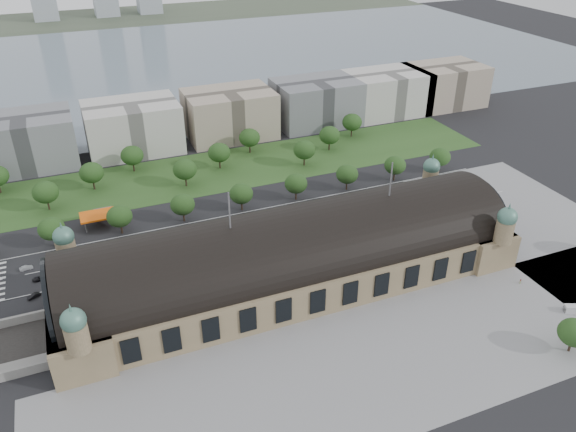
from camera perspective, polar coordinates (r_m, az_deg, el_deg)
name	(u,v)px	position (r m, az deg, el deg)	size (l,w,h in m)	color
ground	(292,282)	(188.51, 0.38, -6.68)	(900.00, 900.00, 0.00)	black
station	(292,256)	(182.57, 0.39, -4.09)	(150.00, 48.40, 44.30)	#937D5B
plaza_south	(386,362)	(162.68, 9.93, -14.36)	(190.00, 48.00, 0.12)	gray
plaza_east	(533,222)	(241.25, 23.59, -0.58)	(56.00, 100.00, 0.12)	gray
road_slab	(204,238)	(213.65, -8.54, -2.19)	(260.00, 26.00, 0.10)	black
grass_belt	(184,176)	(261.93, -10.57, 3.98)	(300.00, 45.00, 0.10)	#2D5020
petrol_station	(101,215)	(232.29, -18.42, 0.14)	(14.00, 13.00, 5.05)	#ED5C0D
lake	(141,64)	(455.52, -14.70, 14.71)	(700.00, 320.00, 0.08)	slate
far_shore	(109,17)	(650.01, -17.74, 18.67)	(700.00, 120.00, 0.14)	#44513D
office_2	(24,142)	(291.25, -25.22, 6.85)	(45.00, 32.00, 24.00)	gray
office_3	(133,127)	(291.85, -15.47, 8.72)	(45.00, 32.00, 24.00)	beige
office_4	(230,114)	(300.88, -5.95, 10.28)	(45.00, 32.00, 24.00)	tan
office_5	(316,102)	(317.62, 2.87, 11.47)	(45.00, 32.00, 24.00)	gray
office_6	(386,93)	(338.34, 9.96, 12.23)	(45.00, 32.00, 24.00)	beige
office_7	(444,85)	(360.49, 15.54, 12.70)	(45.00, 32.00, 24.00)	tan
tree_row_2	(51,229)	(219.73, -22.90, -1.21)	(9.60, 9.60, 11.52)	#2D2116
tree_row_3	(119,216)	(219.56, -16.75, -0.02)	(9.60, 9.60, 11.52)	#2D2116
tree_row_4	(183,205)	(222.01, -10.66, 1.15)	(9.60, 9.60, 11.52)	#2D2116
tree_row_5	(241,194)	(226.98, -4.77, 2.27)	(9.60, 9.60, 11.52)	#2D2116
tree_row_6	(296,184)	(234.32, 0.82, 3.31)	(9.60, 9.60, 11.52)	#2D2116
tree_row_7	(347,174)	(243.81, 6.03, 4.25)	(9.60, 9.60, 11.52)	#2D2116
tree_row_8	(395,165)	(255.21, 10.83, 5.08)	(9.60, 9.60, 11.52)	#2D2116
tree_row_9	(440,157)	(268.28, 15.20, 5.81)	(9.60, 9.60, 11.52)	#2D2116
tree_belt_3	(45,192)	(246.23, -23.42, 2.23)	(10.40, 10.40, 12.48)	#2D2116
tree_belt_4	(92,173)	(256.76, -19.33, 4.18)	(10.40, 10.40, 12.48)	#2D2116
tree_belt_5	(132,155)	(268.76, -15.57, 5.95)	(10.40, 10.40, 12.48)	#2D2116
tree_belt_6	(185,169)	(249.45, -10.44, 4.68)	(10.40, 10.40, 12.48)	#2D2116
tree_belt_7	(219,153)	(263.99, -7.01, 6.41)	(10.40, 10.40, 12.48)	#2D2116
tree_belt_8	(250,138)	(279.57, -3.93, 7.94)	(10.40, 10.40, 12.48)	#2D2116
tree_belt_9	(304,150)	(265.18, 1.67, 6.74)	(10.40, 10.40, 12.48)	#2D2116
tree_belt_10	(330,135)	(282.75, 4.25, 8.19)	(10.40, 10.40, 12.48)	#2D2116
tree_belt_11	(352,122)	(300.98, 6.53, 9.45)	(10.40, 10.40, 12.48)	#2D2116
tree_plaza_s	(574,333)	(177.57, 27.09, -10.51)	(9.00, 9.00, 10.64)	#2D2116
traffic_car_1	(26,268)	(213.62, -25.07, -4.80)	(1.50, 4.30, 1.42)	#92959B
traffic_car_2	(40,278)	(206.26, -23.89, -5.82)	(2.29, 4.97, 1.38)	black
traffic_car_5	(329,201)	(235.26, 4.15, 1.52)	(1.63, 4.67, 1.54)	slate
traffic_car_6	(425,198)	(244.10, 13.79, 1.79)	(2.63, 5.70, 1.58)	silver
parked_car_0	(34,296)	(198.71, -24.43, -7.41)	(1.47, 4.23, 1.39)	black
parked_car_1	(69,290)	(197.02, -21.39, -6.99)	(2.58, 5.59, 1.55)	maroon
parked_car_2	(134,271)	(199.13, -15.33, -5.39)	(2.23, 5.48, 1.59)	#171A41
parked_car_3	(113,276)	(198.90, -17.37, -5.81)	(1.76, 4.39, 1.49)	#4E5155
parked_car_4	(134,278)	(195.81, -15.34, -6.07)	(1.64, 4.70, 1.55)	#BCBCBE
parked_car_5	(160,266)	(199.87, -12.90, -4.95)	(2.12, 4.59, 1.28)	#9A9DA3
parked_car_6	(189,259)	(201.06, -10.02, -4.32)	(2.18, 5.37, 1.56)	black
bus_west	(197,250)	(203.70, -9.22, -3.43)	(2.87, 12.26, 3.41)	red
bus_mid	(320,222)	(218.85, 3.25, -0.57)	(2.51, 10.71, 2.98)	#C1B2B1
bus_east	(324,218)	(221.42, 3.65, -0.17)	(2.68, 11.47, 3.19)	silver
van_south	(573,309)	(196.27, 26.95, -8.42)	(6.04, 4.26, 2.43)	silver
pedestrian_0	(520,281)	(202.45, 22.53, -6.16)	(0.81, 0.46, 1.65)	gray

